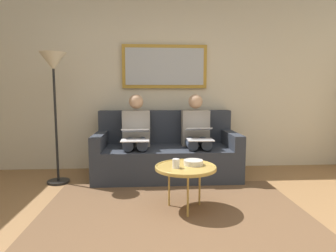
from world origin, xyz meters
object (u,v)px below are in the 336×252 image
couch (166,153)px  person_right (136,133)px  framed_mirror (165,67)px  person_left (196,133)px  standing_lamp (54,76)px  coffee_table (186,168)px  laptop_white (135,135)px  cup (176,163)px  bowl (193,163)px  laptop_silver (199,134)px

couch → person_right: size_ratio=1.70×
framed_mirror → person_left: 1.13m
standing_lamp → person_left: bearing=-173.8°
person_right → coffee_table: bearing=115.2°
person_right → standing_lamp: bearing=11.2°
person_right → laptop_white: (0.00, 0.24, 0.02)m
laptop_white → standing_lamp: 1.25m
couch → cup: bearing=91.1°
bowl → framed_mirror: bearing=-82.2°
couch → bowl: (-0.21, 1.15, 0.15)m
coffee_table → laptop_white: size_ratio=1.71×
coffee_table → laptop_silver: bearing=-107.6°
couch → person_right: (0.41, 0.07, 0.30)m
standing_lamp → person_right: bearing=-168.8°
bowl → person_left: bearing=-100.6°
laptop_silver → person_right: size_ratio=0.33×
framed_mirror → laptop_silver: 1.22m
couch → laptop_white: size_ratio=5.44×
coffee_table → standing_lamp: (1.54, -0.95, 0.95)m
cup → standing_lamp: bearing=-34.5°
framed_mirror → coffee_table: bearing=94.5°
coffee_table → standing_lamp: size_ratio=0.37×
coffee_table → couch: bearing=-84.1°
cup → laptop_white: (0.44, -0.95, 0.14)m
couch → laptop_white: (0.41, 0.31, 0.31)m
person_left → laptop_silver: person_left is taller
cup → person_right: 1.28m
couch → standing_lamp: standing_lamp is taller
coffee_table → person_right: (0.54, -1.15, 0.18)m
framed_mirror → bowl: bearing=97.8°
couch → bowl: size_ratio=9.84×
bowl → laptop_silver: (-0.20, -0.85, 0.17)m
cup → laptop_white: laptop_white is taller
standing_lamp → laptop_white: bearing=177.4°
person_right → standing_lamp: (1.00, 0.20, 0.76)m
cup → laptop_silver: laptop_silver is taller
person_left → couch: bearing=-9.4°
framed_mirror → coffee_table: 1.97m
laptop_white → standing_lamp: bearing=-2.6°
person_right → cup: bearing=110.2°
laptop_silver → framed_mirror: bearing=-59.2°
couch → coffee_table: 1.23m
couch → standing_lamp: size_ratio=1.17×
person_left → standing_lamp: bearing=6.2°
coffee_table → person_left: (-0.29, -1.15, 0.18)m
framed_mirror → laptop_silver: bearing=120.8°
person_left → laptop_silver: 0.24m
couch → bowl: couch is taller
laptop_white → standing_lamp: (1.00, -0.05, 0.74)m
person_left → laptop_silver: (0.00, 0.24, 0.02)m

